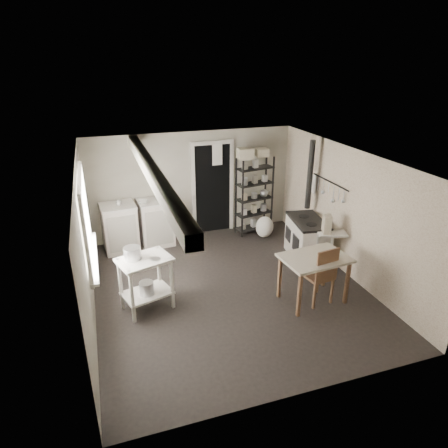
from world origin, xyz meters
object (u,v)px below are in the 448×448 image
object	(u,v)px
shelf_rack	(254,192)
stove	(307,238)
stockpot	(133,256)
chair	(317,275)
flour_sack	(265,227)
base_cabinets	(138,226)
work_table	(313,280)
prep_table	(147,286)

from	to	relation	value
shelf_rack	stove	distance (m)	1.69
stockpot	stove	xyz separation A→B (m)	(3.41, 0.69, -0.50)
chair	flour_sack	distance (m)	2.59
base_cabinets	shelf_rack	size ratio (longest dim) A/B	0.86
stockpot	work_table	world-z (taller)	stockpot
base_cabinets	chair	xyz separation A→B (m)	(2.51, -2.97, 0.02)
prep_table	flour_sack	size ratio (longest dim) A/B	1.85
chair	prep_table	bearing A→B (deg)	157.70
base_cabinets	stove	bearing A→B (deg)	-31.80
flour_sack	stove	bearing A→B (deg)	-72.09
prep_table	flour_sack	distance (m)	3.46
stockpot	work_table	bearing A→B (deg)	-13.51
stockpot	chair	world-z (taller)	stockpot
stockpot	shelf_rack	xyz separation A→B (m)	(2.91, 2.22, 0.01)
chair	shelf_rack	bearing A→B (deg)	79.75
work_table	prep_table	bearing A→B (deg)	166.83
shelf_rack	flour_sack	distance (m)	0.80
shelf_rack	work_table	size ratio (longest dim) A/B	1.65
prep_table	shelf_rack	distance (m)	3.61
stockpot	flour_sack	size ratio (longest dim) A/B	0.59
stockpot	work_table	size ratio (longest dim) A/B	0.27
stove	chair	distance (m)	1.51
stockpot	shelf_rack	size ratio (longest dim) A/B	0.16
base_cabinets	work_table	xyz separation A→B (m)	(2.45, -2.93, -0.08)
shelf_rack	chair	xyz separation A→B (m)	(-0.08, -2.92, -0.46)
base_cabinets	flour_sack	distance (m)	2.75
prep_table	work_table	bearing A→B (deg)	-13.17
stockpot	flour_sack	bearing A→B (deg)	31.67
prep_table	chair	world-z (taller)	chair
prep_table	base_cabinets	world-z (taller)	base_cabinets
shelf_rack	stockpot	bearing A→B (deg)	-153.56
base_cabinets	chair	distance (m)	3.89
prep_table	chair	size ratio (longest dim) A/B	0.88
stockpot	base_cabinets	bearing A→B (deg)	81.93
base_cabinets	shelf_rack	bearing A→B (deg)	-5.76
stockpot	chair	size ratio (longest dim) A/B	0.28
shelf_rack	work_table	xyz separation A→B (m)	(-0.13, -2.89, -0.57)
prep_table	stockpot	size ratio (longest dim) A/B	3.16
stockpot	stove	size ratio (longest dim) A/B	0.27
work_table	chair	bearing A→B (deg)	-32.31
prep_table	flour_sack	bearing A→B (deg)	33.88
flour_sack	base_cabinets	bearing A→B (deg)	171.61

